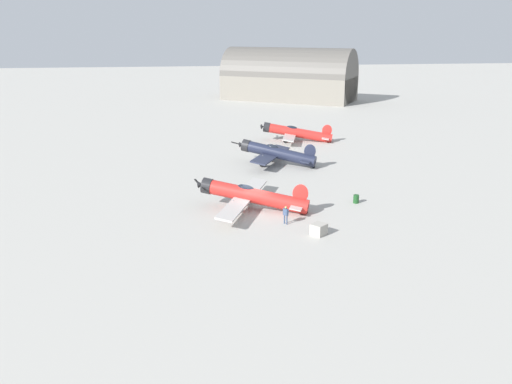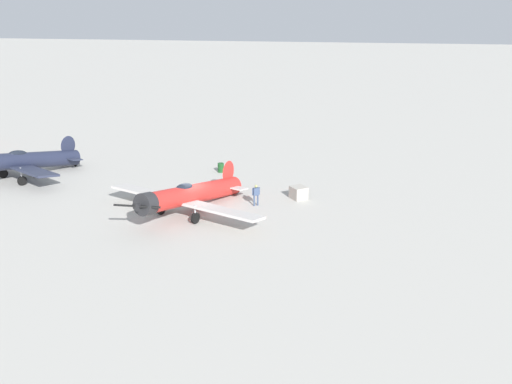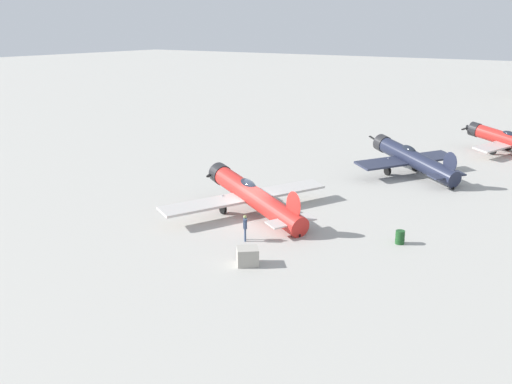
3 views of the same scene
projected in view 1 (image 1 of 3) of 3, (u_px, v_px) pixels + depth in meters
The scene contains 8 objects.
ground_plane at pixel (256, 210), 52.09m from camera, with size 400.00×400.00×0.00m, color #A8A59E.
airplane_foreground at pixel (251, 195), 51.80m from camera, with size 10.84×12.82×3.03m.
airplane_mid_apron at pixel (276, 153), 68.47m from camera, with size 10.47×9.89×3.15m.
airplane_far_line at pixel (295, 133), 82.99m from camera, with size 11.07×10.75×3.05m.
ground_crew_mechanic at pixel (286, 213), 48.04m from camera, with size 0.46×0.54×1.67m.
equipment_crate at pixel (319, 229), 45.68m from camera, with size 1.61×1.60×0.98m.
fuel_drum at pixel (356, 199), 53.97m from camera, with size 0.60×0.60×0.85m.
distant_hangar at pixel (289, 79), 129.05m from camera, with size 33.04×27.18×13.16m.
Camera 1 is at (7.01, 48.78, 16.97)m, focal length 37.75 mm.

